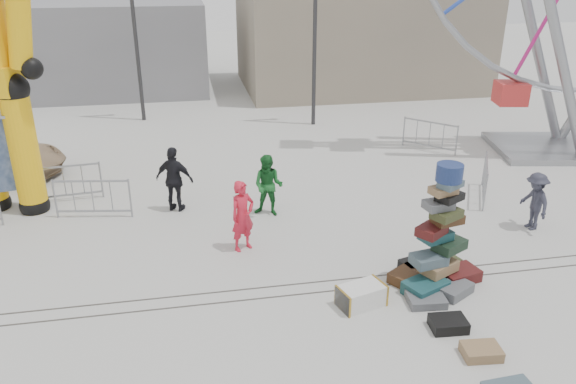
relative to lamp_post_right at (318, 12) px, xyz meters
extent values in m
plane|color=#9E9E99|center=(-3.09, -13.00, -4.48)|extent=(90.00, 90.00, 0.00)
cube|color=#47443F|center=(-3.09, -12.40, -4.48)|extent=(40.00, 0.04, 0.01)
cube|color=#47443F|center=(-3.09, -12.00, -4.48)|extent=(40.00, 0.04, 0.01)
cube|color=gray|center=(3.91, 7.00, -1.98)|extent=(12.00, 8.00, 5.00)
cube|color=gray|center=(-9.09, 9.00, -2.28)|extent=(10.00, 8.00, 4.40)
cylinder|color=#2D2D30|center=(-0.09, 0.00, -0.48)|extent=(0.16, 0.16, 8.00)
cylinder|color=#2D2D30|center=(-7.09, 2.00, -0.48)|extent=(0.16, 0.16, 8.00)
cube|color=#1A494F|center=(-0.65, -12.83, -4.34)|extent=(1.06, 0.92, 0.29)
cube|color=#4F1515|center=(0.28, -12.48, -4.35)|extent=(0.94, 0.75, 0.27)
cube|color=#4A2D17|center=(-0.85, -12.31, -4.36)|extent=(0.94, 0.87, 0.24)
cube|color=#3A3F1F|center=(0.08, -11.96, -4.35)|extent=(0.93, 0.76, 0.27)
cube|color=slate|center=(-0.07, -12.97, -4.37)|extent=(0.91, 0.82, 0.22)
cube|color=black|center=(-0.46, -11.93, -4.36)|extent=(0.84, 0.67, 0.24)
cube|color=#926F4A|center=(-0.25, -12.50, -4.07)|extent=(0.93, 0.82, 0.24)
cube|color=#4A5F6A|center=(-0.52, -12.57, -3.84)|extent=(0.78, 0.60, 0.22)
cube|color=#1A2F20|center=(-0.01, -12.43, -3.61)|extent=(0.83, 0.73, 0.22)
cube|color=#1A494F|center=(-0.30, -12.34, -3.40)|extent=(0.77, 0.63, 0.20)
cube|color=#4F1515|center=(-0.47, -12.47, -3.20)|extent=(0.78, 0.73, 0.20)
cube|color=#4A2D17|center=(-0.11, -12.39, -3.00)|extent=(0.69, 0.54, 0.20)
cube|color=#3A3F1F|center=(-0.23, -12.55, -2.81)|extent=(0.75, 0.66, 0.18)
cube|color=slate|center=(-0.38, -12.46, -2.63)|extent=(0.63, 0.48, 0.18)
cube|color=black|center=(-0.16, -12.47, -2.47)|extent=(0.67, 0.60, 0.16)
cube|color=#926F4A|center=(-0.32, -12.47, -2.31)|extent=(0.61, 0.49, 0.16)
cube|color=#4A5F6A|center=(-0.20, -12.52, -2.17)|extent=(0.61, 0.55, 0.13)
cylinder|color=navy|center=(-0.25, -12.50, -1.92)|extent=(0.53, 0.53, 0.36)
sphere|color=black|center=(-9.62, -6.94, -4.32)|extent=(0.81, 0.81, 0.81)
cylinder|color=yellow|center=(-9.62, -6.94, -2.78)|extent=(0.75, 0.75, 3.41)
sphere|color=black|center=(-9.62, -6.94, -1.07)|extent=(0.85, 0.85, 0.85)
cylinder|color=yellow|center=(-9.12, -7.12, 0.63)|extent=(1.01, 0.81, 2.40)
sphere|color=black|center=(-9.02, -7.15, -0.54)|extent=(0.55, 0.55, 0.55)
cube|color=gray|center=(8.27, -5.09, -4.37)|extent=(5.96, 4.24, 0.22)
cylinder|color=gray|center=(6.37, -5.72, -0.13)|extent=(3.78, 1.04, 8.83)
cylinder|color=gray|center=(6.75, -3.79, -0.13)|extent=(3.78, 1.04, 8.83)
cylinder|color=gray|center=(-9.66, -6.89, -3.10)|extent=(0.09, 0.09, 2.76)
cube|color=silver|center=(-2.11, -13.00, -4.26)|extent=(1.05, 0.79, 0.44)
cube|color=#3A3F1F|center=(-0.77, -12.61, -4.38)|extent=(0.68, 0.56, 0.20)
cube|color=slate|center=(-0.79, -13.19, -4.39)|extent=(0.80, 0.65, 0.18)
cube|color=black|center=(-0.72, -14.07, -4.37)|extent=(0.71, 0.54, 0.22)
cube|color=#926F4A|center=(-0.50, -14.91, -4.38)|extent=(0.71, 0.54, 0.20)
imported|color=red|center=(-4.18, -10.20, -3.61)|extent=(0.76, 0.68, 1.74)
imported|color=#175C23|center=(-3.29, -8.40, -3.63)|extent=(1.02, 0.93, 1.70)
imported|color=black|center=(-5.75, -7.64, -3.57)|extent=(1.16, 0.85, 1.83)
imported|color=#282936|center=(3.26, -10.48, -3.72)|extent=(0.60, 1.00, 1.53)
camera|label=1|loc=(-5.34, -22.15, 2.09)|focal=35.00mm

